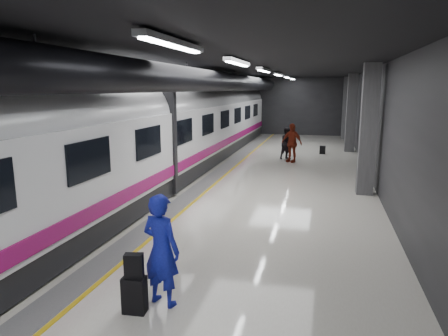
# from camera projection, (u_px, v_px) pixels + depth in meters

# --- Properties ---
(ground) EXTENTS (40.00, 40.00, 0.00)m
(ground) POSITION_uv_depth(u_px,v_px,m) (226.00, 200.00, 13.34)
(ground) COLOR silver
(ground) RESTS_ON ground
(platform_hall) EXTENTS (10.02, 40.02, 4.51)m
(platform_hall) POSITION_uv_depth(u_px,v_px,m) (224.00, 92.00, 13.62)
(platform_hall) COLOR black
(platform_hall) RESTS_ON ground
(train) EXTENTS (3.05, 38.00, 4.05)m
(train) POSITION_uv_depth(u_px,v_px,m) (134.00, 135.00, 13.71)
(train) COLOR black
(train) RESTS_ON ground
(traveler_main) EXTENTS (0.81, 0.64, 1.96)m
(traveler_main) POSITION_uv_depth(u_px,v_px,m) (161.00, 250.00, 6.73)
(traveler_main) COLOR #1722B0
(traveler_main) RESTS_ON ground
(suitcase_main) EXTENTS (0.40, 0.27, 0.62)m
(suitcase_main) POSITION_uv_depth(u_px,v_px,m) (135.00, 295.00, 6.57)
(suitcase_main) COLOR black
(suitcase_main) RESTS_ON ground
(shoulder_bag) EXTENTS (0.33, 0.23, 0.40)m
(shoulder_bag) POSITION_uv_depth(u_px,v_px,m) (134.00, 266.00, 6.48)
(shoulder_bag) COLOR black
(shoulder_bag) RESTS_ON suitcase_main
(traveler_far_a) EXTENTS (1.03, 1.00, 1.67)m
(traveler_far_a) POSITION_uv_depth(u_px,v_px,m) (287.00, 143.00, 20.87)
(traveler_far_a) COLOR black
(traveler_far_a) RESTS_ON ground
(traveler_far_b) EXTENTS (1.24, 0.94, 1.95)m
(traveler_far_b) POSITION_uv_depth(u_px,v_px,m) (292.00, 143.00, 20.04)
(traveler_far_b) COLOR maroon
(traveler_far_b) RESTS_ON ground
(suitcase_far) EXTENTS (0.33, 0.22, 0.47)m
(suitcase_far) POSITION_uv_depth(u_px,v_px,m) (323.00, 150.00, 22.65)
(suitcase_far) COLOR black
(suitcase_far) RESTS_ON ground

